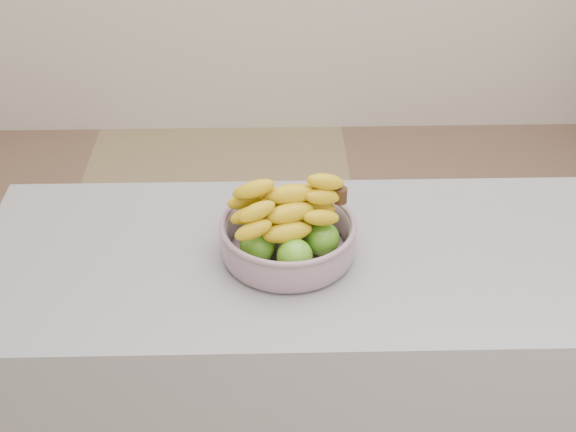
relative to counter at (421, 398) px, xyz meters
name	(u,v)px	position (x,y,z in m)	size (l,w,h in m)	color
counter	(421,398)	(0.00, 0.00, 0.00)	(2.00, 0.60, 0.90)	gray
fruit_bowl	(288,234)	(-0.33, 0.00, 0.51)	(0.29, 0.29, 0.17)	#9CABBB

